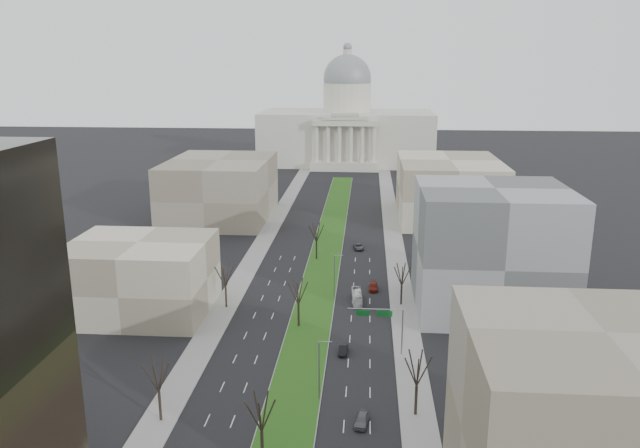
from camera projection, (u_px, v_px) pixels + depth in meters
The scene contains 25 objects.
ground at pixel (325, 259), 152.38m from camera, with size 600.00×600.00×0.00m, color black.
median at pixel (324, 260), 151.38m from camera, with size 8.00×222.03×0.20m.
sidewalk_left at pixel (232, 294), 129.55m from camera, with size 5.00×330.00×0.15m, color gray.
sidewalk_right at pixel (402, 299), 126.97m from camera, with size 5.00×330.00×0.15m, color gray.
capitol at pixel (347, 128), 292.50m from camera, with size 80.00×46.00×55.00m.
building_beige_left at pixel (140, 277), 119.28m from camera, with size 26.00×22.00×14.00m, color tan.
building_tan_right at pixel (593, 434), 62.29m from camera, with size 26.00×24.00×22.00m, color gray.
building_grey_right at pixel (491, 249), 119.83m from camera, with size 28.00×26.00×24.00m, color slate.
building_far_left at pixel (220, 189), 191.25m from camera, with size 30.00×40.00×18.00m, color gray.
building_far_right at pixel (449, 189), 190.91m from camera, with size 30.00×40.00×18.00m, color tan.
tree_left_mid at pixel (158, 374), 82.44m from camera, with size 5.40×5.40×9.72m.
tree_left_far at pixel (225, 275), 121.05m from camera, with size 5.28×5.28×9.50m.
tree_right_mid at pixel (417, 368), 83.72m from camera, with size 5.52×5.52×9.94m.
tree_right_far at pixel (402, 274), 122.46m from camera, with size 5.04×5.04×9.07m.
tree_median_a at pixel (261, 411), 73.60m from camera, with size 5.40×5.40×9.72m.
tree_median_b at pixel (298, 291), 112.18m from camera, with size 5.40×5.40×9.72m.
tree_median_c at pixel (316, 232), 150.75m from camera, with size 5.40×5.40×9.72m.
streetlamp_median_b at pixel (319, 369), 88.20m from camera, with size 1.90×0.20×9.16m.
streetlamp_median_c at pixel (335, 275), 126.78m from camera, with size 1.90×0.20×9.16m.
mast_arm_signs at pixel (386, 320), 101.65m from camera, with size 9.12×0.24×8.09m.
car_grey_near at pixel (362, 419), 83.18m from camera, with size 1.71×4.26×1.45m, color #56595F.
car_black at pixel (343, 350), 103.42m from camera, with size 1.40×4.01×1.32m, color black.
car_red at pixel (373, 287), 132.08m from camera, with size 1.88×4.62×1.34m, color maroon.
car_grey_far at pixel (358, 247), 160.60m from camera, with size 2.23×4.84×1.34m, color #44454A.
box_van at pixel (357, 296), 125.56m from camera, with size 1.81×7.76×2.16m, color white.
Camera 1 is at (9.93, -24.84, 47.13)m, focal length 35.00 mm.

